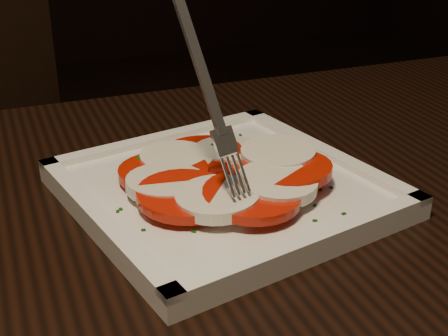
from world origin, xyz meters
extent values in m
cube|color=black|center=(-0.02, -0.25, 0.73)|extent=(1.22, 0.83, 0.04)
cylinder|color=black|center=(0.52, 0.07, 0.35)|extent=(0.06, 0.06, 0.71)
cylinder|color=black|center=(0.00, 0.64, 0.21)|extent=(0.04, 0.04, 0.41)
cube|color=white|center=(0.05, -0.17, 0.76)|extent=(0.29, 0.29, 0.01)
cylinder|color=red|center=(0.10, -0.14, 0.77)|extent=(0.08, 0.08, 0.01)
cylinder|color=silver|center=(0.08, -0.12, 0.77)|extent=(0.07, 0.07, 0.02)
cylinder|color=red|center=(0.05, -0.11, 0.77)|extent=(0.08, 0.08, 0.01)
cylinder|color=silver|center=(0.03, -0.12, 0.77)|extent=(0.07, 0.07, 0.01)
cylinder|color=red|center=(0.01, -0.14, 0.77)|extent=(0.08, 0.08, 0.01)
cylinder|color=silver|center=(0.00, -0.17, 0.78)|extent=(0.07, 0.07, 0.01)
cylinder|color=red|center=(0.01, -0.19, 0.78)|extent=(0.08, 0.08, 0.01)
cylinder|color=silver|center=(0.03, -0.21, 0.78)|extent=(0.07, 0.07, 0.01)
cylinder|color=red|center=(0.05, -0.22, 0.78)|extent=(0.08, 0.08, 0.01)
cylinder|color=silver|center=(0.08, -0.21, 0.78)|extent=(0.07, 0.07, 0.01)
cylinder|color=red|center=(0.10, -0.19, 0.78)|extent=(0.08, 0.08, 0.01)
cylinder|color=silver|center=(0.11, -0.17, 0.78)|extent=(0.07, 0.07, 0.01)
cube|color=#0F510D|center=(0.03, -0.22, 0.78)|extent=(0.03, 0.01, 0.00)
cube|color=#0F510D|center=(0.01, -0.12, 0.78)|extent=(0.03, 0.03, 0.00)
cube|color=#0F510D|center=(0.01, -0.15, 0.78)|extent=(0.01, 0.03, 0.00)
cube|color=#0F510D|center=(0.07, -0.12, 0.78)|extent=(0.02, 0.03, 0.00)
cube|color=#0F510D|center=(0.09, -0.17, 0.78)|extent=(0.04, 0.02, 0.00)
cube|color=#0F510D|center=(0.02, -0.14, 0.78)|extent=(0.01, 0.03, 0.00)
cube|color=#0F510D|center=(0.09, -0.17, 0.78)|extent=(0.02, 0.03, 0.00)
cube|color=#0F510D|center=(0.02, -0.11, 0.78)|extent=(0.04, 0.02, 0.00)
cube|color=#0F510D|center=(0.09, -0.18, 0.78)|extent=(0.04, 0.03, 0.00)
cube|color=#0E3D0B|center=(0.13, -0.20, 0.77)|extent=(0.00, 0.00, 0.00)
cube|color=#0E3D0B|center=(0.09, -0.08, 0.77)|extent=(0.00, 0.00, 0.00)
cube|color=#0E3D0B|center=(0.11, -0.23, 0.77)|extent=(0.00, 0.00, 0.00)
cube|color=#0E3D0B|center=(0.15, -0.11, 0.77)|extent=(0.00, 0.00, 0.00)
cube|color=#0E3D0B|center=(-0.04, -0.18, 0.77)|extent=(0.00, 0.00, 0.00)
cube|color=#0E3D0B|center=(0.12, -0.25, 0.77)|extent=(0.00, 0.00, 0.00)
cube|color=#0E3D0B|center=(0.12, -0.21, 0.77)|extent=(0.00, 0.00, 0.00)
cube|color=#0E3D0B|center=(-0.03, -0.22, 0.77)|extent=(0.00, 0.00, 0.00)
cube|color=#0E3D0B|center=(0.13, -0.21, 0.77)|extent=(0.00, 0.00, 0.00)
cube|color=#0E3D0B|center=(0.13, -0.11, 0.77)|extent=(0.00, 0.00, 0.00)
cube|color=#0E3D0B|center=(0.00, -0.10, 0.77)|extent=(0.00, 0.00, 0.00)
cube|color=#0E3D0B|center=(0.14, -0.16, 0.77)|extent=(0.00, 0.00, 0.00)
cube|color=#0E3D0B|center=(0.15, -0.12, 0.77)|extent=(0.00, 0.00, 0.00)
cube|color=#0E3D0B|center=(-0.04, -0.18, 0.77)|extent=(0.00, 0.00, 0.00)
cube|color=#0E3D0B|center=(-0.02, -0.17, 0.77)|extent=(0.00, 0.00, 0.00)
cube|color=#0E3D0B|center=(0.06, -0.09, 0.77)|extent=(0.00, 0.00, 0.00)
cube|color=#0E3D0B|center=(0.00, -0.23, 0.77)|extent=(0.00, 0.00, 0.00)
cube|color=#0E3D0B|center=(-0.01, -0.11, 0.77)|extent=(0.00, 0.00, 0.00)
cube|color=#0E3D0B|center=(0.09, -0.25, 0.77)|extent=(0.00, 0.00, 0.00)
cube|color=#0E3D0B|center=(0.11, -0.07, 0.77)|extent=(0.00, 0.00, 0.00)
camera|label=1|loc=(-0.14, -0.61, 1.01)|focal=50.00mm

